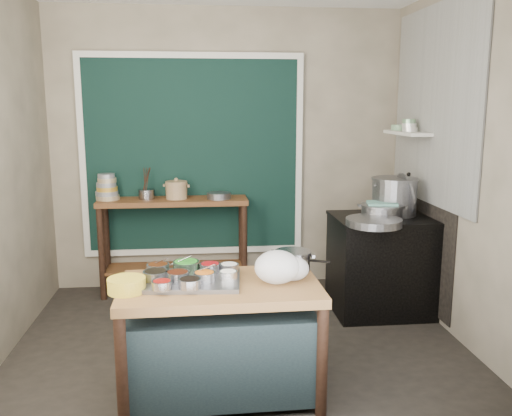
{
  "coord_description": "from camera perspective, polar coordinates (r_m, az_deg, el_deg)",
  "views": [
    {
      "loc": [
        -0.29,
        -4.0,
        1.85
      ],
      "look_at": [
        0.16,
        0.25,
        1.04
      ],
      "focal_mm": 38.0,
      "sensor_mm": 36.0,
      "label": 1
    }
  ],
  "objects": [
    {
      "name": "plastic_bag_b",
      "position": [
        3.48,
        3.95,
        -6.4
      ],
      "size": [
        0.23,
        0.2,
        0.15
      ],
      "primitive_type": "ellipsoid",
      "rotation": [
        0.0,
        0.0,
        0.14
      ],
      "color": "white",
      "rests_on": "prep_table"
    },
    {
      "name": "pot_lid",
      "position": [
        4.99,
        15.45,
        1.38
      ],
      "size": [
        0.1,
        0.39,
        0.39
      ],
      "primitive_type": "cylinder",
      "rotation": [
        0.0,
        1.36,
        0.01
      ],
      "color": "gray",
      "rests_on": "stove_top"
    },
    {
      "name": "condiment_bowls",
      "position": [
        3.47,
        -7.35,
        -6.82
      ],
      "size": [
        0.61,
        0.49,
        0.07
      ],
      "color": "gray",
      "rests_on": "condiment_tray"
    },
    {
      "name": "back_wall",
      "position": [
        5.54,
        -3.03,
        6.08
      ],
      "size": [
        3.5,
        0.02,
        2.8
      ],
      "primitive_type": "cube",
      "color": "gray",
      "rests_on": "floor"
    },
    {
      "name": "curtain_frame",
      "position": [
        5.49,
        -6.66,
        5.45
      ],
      "size": [
        2.22,
        0.03,
        2.02
      ],
      "primitive_type": null,
      "color": "beige",
      "rests_on": "back_wall"
    },
    {
      "name": "ceramic_crock",
      "position": [
        5.36,
        -8.37,
        1.78
      ],
      "size": [
        0.28,
        0.28,
        0.15
      ],
      "primitive_type": null,
      "rotation": [
        0.0,
        0.0,
        -0.29
      ],
      "color": "#927350",
      "rests_on": "back_counter"
    },
    {
      "name": "right_wall",
      "position": [
        4.52,
        21.03,
        4.31
      ],
      "size": [
        0.02,
        3.0,
        2.8
      ],
      "primitive_type": "cube",
      "color": "gray",
      "rests_on": "floor"
    },
    {
      "name": "shelf_bowl_stack",
      "position": [
        5.19,
        15.84,
        8.33
      ],
      "size": [
        0.14,
        0.14,
        0.11
      ],
      "color": "silver",
      "rests_on": "wall_shelf"
    },
    {
      "name": "stove_block",
      "position": [
        5.05,
        13.27,
        -5.95
      ],
      "size": [
        0.9,
        0.68,
        0.85
      ],
      "primitive_type": "cube",
      "color": "black",
      "rests_on": "floor"
    },
    {
      "name": "condiment_tray",
      "position": [
        3.47,
        -6.97,
        -7.58
      ],
      "size": [
        0.66,
        0.5,
        0.03
      ],
      "primitive_type": "cube",
      "rotation": [
        0.0,
        0.0,
        -0.08
      ],
      "color": "gray",
      "rests_on": "prep_table"
    },
    {
      "name": "back_counter",
      "position": [
        5.47,
        -8.58,
        -3.94
      ],
      "size": [
        1.45,
        0.4,
        0.95
      ],
      "primitive_type": "cube",
      "color": "brown",
      "rests_on": "floor"
    },
    {
      "name": "stove_top",
      "position": [
        4.94,
        13.49,
        -1.06
      ],
      "size": [
        0.92,
        0.69,
        0.03
      ],
      "primitive_type": "cube",
      "color": "black",
      "rests_on": "stove_block"
    },
    {
      "name": "shelf_bowl_green",
      "position": [
        5.44,
        14.79,
        8.19
      ],
      "size": [
        0.19,
        0.19,
        0.05
      ],
      "primitive_type": "cylinder",
      "rotation": [
        0.0,
        0.0,
        0.42
      ],
      "color": "gray",
      "rests_on": "wall_shelf"
    },
    {
      "name": "wide_bowl",
      "position": [
        5.32,
        -3.93,
        1.3
      ],
      "size": [
        0.25,
        0.25,
        0.06
      ],
      "primitive_type": "cylinder",
      "rotation": [
        0.0,
        0.0,
        0.07
      ],
      "color": "gray",
      "rests_on": "back_counter"
    },
    {
      "name": "curtain_panel",
      "position": [
        5.5,
        -6.66,
        5.46
      ],
      "size": [
        2.1,
        0.02,
        1.9
      ],
      "primitive_type": "cube",
      "color": "black",
      "rests_on": "back_wall"
    },
    {
      "name": "bowl_stack",
      "position": [
        5.43,
        -15.45,
        2.0
      ],
      "size": [
        0.23,
        0.23,
        0.25
      ],
      "color": "tan",
      "rests_on": "back_counter"
    },
    {
      "name": "steamer",
      "position": [
        4.85,
        13.09,
        -0.33
      ],
      "size": [
        0.49,
        0.49,
        0.12
      ],
      "primitive_type": null,
      "rotation": [
        0.0,
        0.0,
        -0.36
      ],
      "color": "gray",
      "rests_on": "stove_top"
    },
    {
      "name": "floor",
      "position": [
        4.43,
        -1.76,
        -14.12
      ],
      "size": [
        3.5,
        3.0,
        0.02
      ],
      "primitive_type": "cube",
      "color": "black",
      "rests_on": "ground"
    },
    {
      "name": "plastic_bag_a",
      "position": [
        3.41,
        2.23,
        -6.23
      ],
      "size": [
        0.33,
        0.3,
        0.21
      ],
      "primitive_type": "ellipsoid",
      "rotation": [
        0.0,
        0.0,
        0.25
      ],
      "color": "white",
      "rests_on": "prep_table"
    },
    {
      "name": "soot_patch",
      "position": [
        5.21,
        17.1,
        -2.5
      ],
      "size": [
        0.01,
        1.3,
        1.3
      ],
      "primitive_type": "cube",
      "color": "black",
      "rests_on": "right_wall"
    },
    {
      "name": "stock_pot",
      "position": [
        5.02,
        14.35,
        1.2
      ],
      "size": [
        0.53,
        0.53,
        0.34
      ],
      "primitive_type": null,
      "rotation": [
        0.0,
        0.0,
        0.26
      ],
      "color": "gray",
      "rests_on": "stove_top"
    },
    {
      "name": "tile_panel",
      "position": [
        4.99,
        18.24,
        10.22
      ],
      "size": [
        0.02,
        1.7,
        1.7
      ],
      "primitive_type": "cube",
      "color": "#B2B2AA",
      "rests_on": "right_wall"
    },
    {
      "name": "yellow_basin",
      "position": [
        3.36,
        -13.46,
        -7.89
      ],
      "size": [
        0.23,
        0.23,
        0.09
      ],
      "primitive_type": "cylinder",
      "rotation": [
        0.0,
        0.0,
        0.02
      ],
      "color": "gold",
      "rests_on": "prep_table"
    },
    {
      "name": "utensil_cup",
      "position": [
        5.39,
        -11.43,
        1.44
      ],
      "size": [
        0.2,
        0.2,
        0.09
      ],
      "primitive_type": "cylinder",
      "rotation": [
        0.0,
        0.0,
        0.31
      ],
      "color": "gray",
      "rests_on": "back_counter"
    },
    {
      "name": "prep_table",
      "position": [
        3.58,
        -3.71,
        -13.66
      ],
      "size": [
        1.26,
        0.74,
        0.75
      ],
      "primitive_type": "cube",
      "rotation": [
        0.0,
        0.0,
        0.01
      ],
      "color": "brown",
      "rests_on": "floor"
    },
    {
      "name": "green_cloth",
      "position": [
        4.84,
        13.13,
        0.5
      ],
      "size": [
        0.28,
        0.24,
        0.02
      ],
      "primitive_type": "cube",
      "rotation": [
        0.0,
        0.0,
        -0.19
      ],
      "color": "#629F94",
      "rests_on": "steamer"
    },
    {
      "name": "shallow_pan",
      "position": [
        4.54,
        12.3,
        -1.46
      ],
      "size": [
        0.57,
        0.57,
        0.06
      ],
      "primitive_type": "cylinder",
      "rotation": [
        0.0,
        0.0,
        0.29
      ],
      "color": "gray",
      "rests_on": "stove_top"
    },
    {
      "name": "saucepan",
      "position": [
        3.68,
        3.88,
        -5.56
      ],
      "size": [
        0.33,
        0.33,
        0.14
      ],
      "primitive_type": null,
      "rotation": [
        0.0,
        0.0,
        -0.42
      ],
      "color": "gray",
      "rests_on": "prep_table"
    },
    {
      "name": "wall_shelf",
      "position": [
        5.23,
        15.67,
        7.61
      ],
      "size": [
        0.22,
        0.7,
        0.03
      ],
      "primitive_type": "cube",
      "color": "beige",
      "rests_on": "right_wall"
    }
  ]
}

